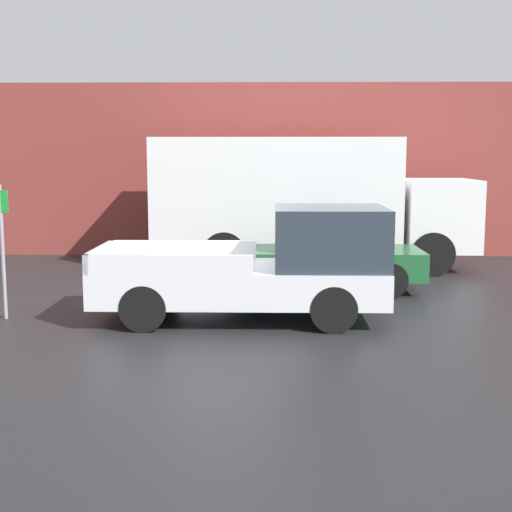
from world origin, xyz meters
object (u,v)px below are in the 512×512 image
object	(u,v)px
pickup_truck	(270,267)
parking_sign	(2,244)
car	(327,254)
newspaper_box	(276,239)
delivery_truck	(300,198)

from	to	relation	value
pickup_truck	parking_sign	distance (m)	4.92
car	newspaper_box	world-z (taller)	car
pickup_truck	car	distance (m)	3.14
parking_sign	delivery_truck	bearing A→B (deg)	46.30
pickup_truck	delivery_truck	bearing A→B (deg)	82.45
pickup_truck	newspaper_box	xyz separation A→B (m)	(0.15, 8.04, -0.46)
delivery_truck	newspaper_box	distance (m)	2.60
car	newspaper_box	xyz separation A→B (m)	(-1.13, 5.17, -0.30)
parking_sign	newspaper_box	bearing A→B (deg)	57.99
pickup_truck	car	world-z (taller)	pickup_truck
delivery_truck	parking_sign	bearing A→B (deg)	-133.70
newspaper_box	parking_sign	bearing A→B (deg)	-122.01
delivery_truck	parking_sign	distance (m)	8.24
pickup_truck	parking_sign	size ratio (longest dim) A/B	2.12
delivery_truck	newspaper_box	size ratio (longest dim) A/B	8.03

